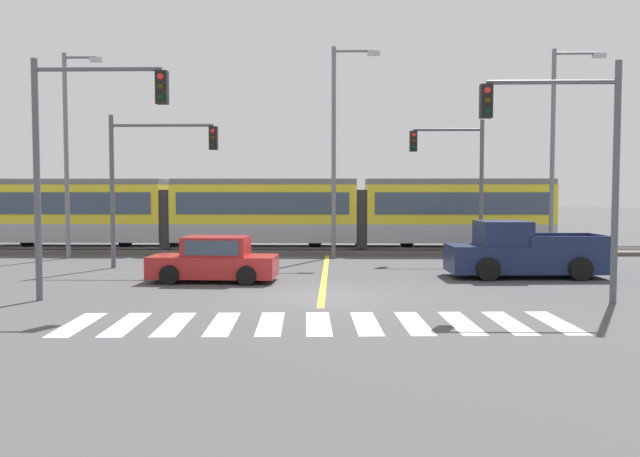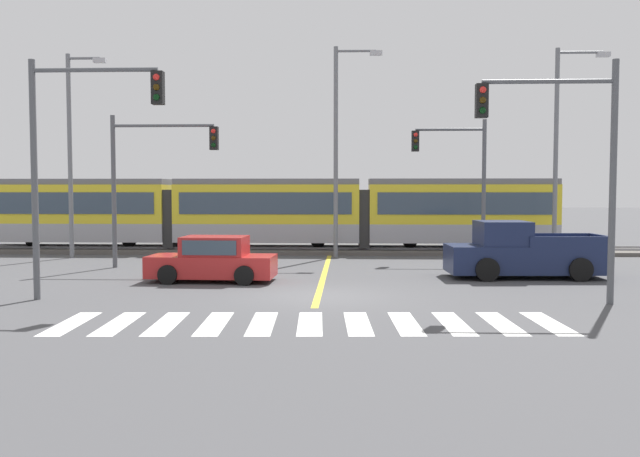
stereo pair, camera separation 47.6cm
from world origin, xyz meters
TOP-DOWN VIEW (x-y plane):
  - ground_plane at (0.00, 0.00)m, footprint 200.00×200.00m
  - track_bed at (0.00, 14.07)m, footprint 120.00×4.00m
  - rail_near at (0.00, 13.35)m, footprint 120.00×0.08m
  - rail_far at (0.00, 14.79)m, footprint 120.00×0.08m
  - light_rail_tram at (-3.11, 14.07)m, footprint 28.00×2.64m
  - crosswalk_stripe_0 at (-5.49, -4.24)m, footprint 0.68×2.82m
  - crosswalk_stripe_1 at (-4.40, -4.19)m, footprint 0.68×2.82m
  - crosswalk_stripe_2 at (-3.30, -4.15)m, footprint 0.68×2.82m
  - crosswalk_stripe_3 at (-2.20, -4.10)m, footprint 0.68×2.82m
  - crosswalk_stripe_4 at (-1.10, -4.05)m, footprint 0.68×2.82m
  - crosswalk_stripe_5 at (0.00, -4.00)m, footprint 0.68×2.82m
  - crosswalk_stripe_6 at (1.10, -3.95)m, footprint 0.68×2.82m
  - crosswalk_stripe_7 at (2.20, -3.90)m, footprint 0.68×2.82m
  - crosswalk_stripe_8 at (3.30, -3.86)m, footprint 0.68×2.82m
  - crosswalk_stripe_9 at (4.40, -3.81)m, footprint 0.68×2.82m
  - crosswalk_stripe_10 at (5.49, -3.76)m, footprint 0.68×2.82m
  - lane_centre_line at (0.00, 5.04)m, footprint 0.20×14.07m
  - sedan_crossing at (-3.68, 3.04)m, footprint 4.27×2.05m
  - pickup_truck at (6.93, 4.45)m, footprint 5.47×2.40m
  - traffic_light_near_right at (6.73, -1.00)m, footprint 3.75×0.38m
  - traffic_light_near_left at (-6.65, -0.92)m, footprint 3.75×0.38m
  - traffic_light_far_right at (5.74, 10.53)m, footprint 3.25×0.38m
  - traffic_light_mid_left at (-6.91, 6.92)m, footprint 4.25×0.38m
  - street_lamp_west at (-11.49, 10.63)m, footprint 1.82×0.28m
  - street_lamp_centre at (0.48, 11.41)m, footprint 2.18×0.28m
  - street_lamp_east at (10.27, 11.13)m, footprint 2.35×0.28m

SIDE VIEW (x-z plane):
  - ground_plane at x=0.00m, z-range 0.00..0.00m
  - lane_centre_line at x=0.00m, z-range 0.00..0.01m
  - crosswalk_stripe_0 at x=-5.49m, z-range 0.00..0.01m
  - crosswalk_stripe_1 at x=-4.40m, z-range 0.00..0.01m
  - crosswalk_stripe_2 at x=-3.30m, z-range 0.00..0.01m
  - crosswalk_stripe_3 at x=-2.20m, z-range 0.00..0.01m
  - crosswalk_stripe_4 at x=-1.10m, z-range 0.00..0.01m
  - crosswalk_stripe_5 at x=0.00m, z-range 0.00..0.01m
  - crosswalk_stripe_6 at x=1.10m, z-range 0.00..0.01m
  - crosswalk_stripe_7 at x=2.20m, z-range 0.00..0.01m
  - crosswalk_stripe_8 at x=3.30m, z-range 0.00..0.01m
  - crosswalk_stripe_9 at x=4.40m, z-range 0.00..0.01m
  - crosswalk_stripe_10 at x=5.49m, z-range 0.00..0.01m
  - track_bed at x=0.00m, z-range 0.00..0.18m
  - rail_near at x=0.00m, z-range 0.18..0.28m
  - rail_far at x=0.00m, z-range 0.18..0.28m
  - sedan_crossing at x=-3.68m, z-range -0.06..1.46m
  - pickup_truck at x=6.93m, z-range -0.15..1.83m
  - light_rail_tram at x=-3.11m, z-range 0.33..3.76m
  - traffic_light_mid_left at x=-6.91m, z-range 1.01..7.00m
  - traffic_light_far_right at x=5.74m, z-range 0.95..7.09m
  - traffic_light_near_right at x=6.73m, z-range 0.97..7.49m
  - traffic_light_near_left at x=-6.65m, z-range 1.10..7.75m
  - street_lamp_west at x=-11.49m, z-range 0.54..9.66m
  - street_lamp_east at x=10.27m, z-range 0.61..9.91m
  - street_lamp_centre at x=0.48m, z-range 0.59..10.09m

